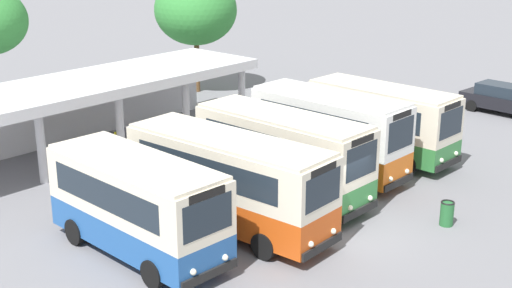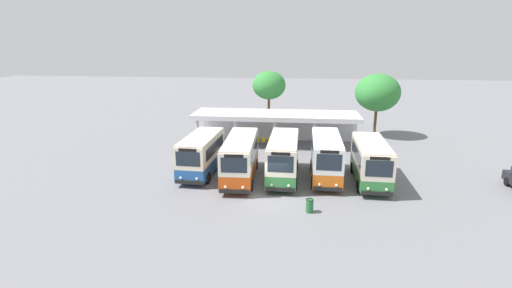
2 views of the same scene
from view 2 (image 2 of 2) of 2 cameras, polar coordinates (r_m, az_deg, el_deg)
ground_plane at (r=26.48m, az=2.06°, el=-8.25°), size 180.00×180.00×0.00m
city_bus_nearest_orange at (r=30.90m, az=-8.35°, el=-1.38°), size 2.60×6.95×3.24m
city_bus_second_in_row at (r=29.46m, az=-2.39°, el=-1.94°), size 2.56×8.05×3.35m
city_bus_middle_cream at (r=29.53m, az=4.20°, el=-1.89°), size 2.42×7.42×3.39m
city_bus_fourth_amber at (r=29.85m, az=10.69°, el=-1.82°), size 2.36×7.03×3.50m
city_bus_fifth_blue at (r=29.93m, az=17.18°, el=-2.44°), size 2.49×7.01×3.28m
terminal_canopy at (r=39.96m, az=3.08°, el=3.75°), size 17.28×4.90×3.40m
waiting_chair_end_by_column at (r=39.43m, az=0.20°, el=0.54°), size 0.44×0.44×0.86m
waiting_chair_second_from_end at (r=39.33m, az=1.18°, el=0.50°), size 0.44×0.44×0.86m
waiting_chair_middle_seat at (r=39.24m, az=2.16°, el=0.46°), size 0.44×0.44×0.86m
waiting_chair_fourth_seat at (r=39.28m, az=3.15°, el=0.46°), size 0.44×0.44×0.86m
waiting_chair_fifth_seat at (r=39.13m, az=4.13°, el=0.39°), size 0.44×0.44×0.86m
roadside_tree_behind_canopy at (r=45.66m, az=2.01°, el=8.97°), size 4.03×4.03×7.27m
roadside_tree_east_of_canopy at (r=44.72m, az=18.15°, el=7.49°), size 5.02×5.02×7.21m
litter_bin_apron at (r=24.45m, az=8.22°, el=-9.33°), size 0.49×0.49×0.90m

